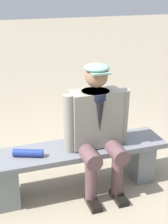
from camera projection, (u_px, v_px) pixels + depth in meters
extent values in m
plane|color=gray|center=(77.00, 187.00, 3.24)|extent=(30.00, 30.00, 0.00)
cube|color=slate|center=(77.00, 150.00, 3.08)|extent=(1.72, 0.41, 0.05)
cube|color=slate|center=(139.00, 159.00, 3.36)|extent=(0.19, 0.35, 0.39)
cube|color=slate|center=(7.00, 182.00, 2.97)|extent=(0.19, 0.35, 0.39)
cube|color=gray|center=(95.00, 118.00, 3.02)|extent=(0.47, 0.23, 0.53)
cylinder|color=#1E2338|center=(96.00, 94.00, 2.93)|extent=(0.26, 0.26, 0.06)
cone|color=black|center=(100.00, 117.00, 2.89)|extent=(0.07, 0.07, 0.29)
sphere|color=#8C664C|center=(97.00, 76.00, 2.85)|extent=(0.20, 0.20, 0.20)
ellipsoid|color=gray|center=(97.00, 68.00, 2.82)|extent=(0.23, 0.23, 0.07)
cube|color=gray|center=(100.00, 73.00, 2.75)|extent=(0.16, 0.09, 0.02)
cylinder|color=brown|center=(112.00, 147.00, 3.05)|extent=(0.15, 0.45, 0.15)
cylinder|color=brown|center=(117.00, 176.00, 3.02)|extent=(0.11, 0.11, 0.46)
cube|color=black|center=(119.00, 197.00, 3.04)|extent=(0.10, 0.24, 0.05)
cylinder|color=gray|center=(123.00, 117.00, 3.07)|extent=(0.10, 0.12, 0.55)
cylinder|color=brown|center=(87.00, 152.00, 2.97)|extent=(0.15, 0.45, 0.15)
cylinder|color=brown|center=(91.00, 181.00, 2.94)|extent=(0.11, 0.11, 0.46)
cube|color=black|center=(93.00, 203.00, 2.97)|extent=(0.10, 0.24, 0.05)
cylinder|color=gray|center=(69.00, 124.00, 2.91)|extent=(0.11, 0.12, 0.55)
cylinder|color=navy|center=(28.00, 153.00, 2.90)|extent=(0.27, 0.16, 0.07)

